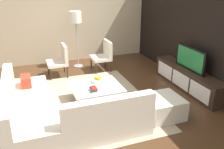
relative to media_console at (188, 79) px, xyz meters
The scene contains 14 objects.
ground_plane 2.41m from the media_console, 90.00° to the right, with size 14.00×14.00×0.00m, color #4C301C.
feature_wall_back 1.19m from the media_console, 90.00° to the left, with size 6.40×0.12×2.80m, color black.
side_wall_left 4.05m from the media_console, 145.54° to the right, with size 0.12×5.20×2.80m, color beige.
area_rug 2.41m from the media_console, 92.39° to the right, with size 3.24×2.40×0.01m, color tan.
media_console is the anchor object (origin of this frame).
television 0.52m from the media_console, 90.00° to the left, with size 1.04×0.06×0.55m.
sectional_couch 3.30m from the media_console, 80.88° to the right, with size 2.42×2.40×0.81m.
coffee_table 2.30m from the media_console, 92.49° to the right, with size 0.93×1.06×0.38m.
accent_chair_near 3.36m from the media_console, 124.39° to the right, with size 0.57×0.53×0.87m.
floor_lamp 3.49m from the media_console, 138.90° to the right, with size 0.34×0.34×1.65m.
ottoman 1.54m from the media_console, 53.92° to the right, with size 0.70×0.70×0.40m, color beige.
fruit_bowl 2.22m from the media_console, 97.30° to the right, with size 0.28×0.28×0.14m.
accent_chair_far 2.46m from the media_console, 141.61° to the right, with size 0.58×0.52×0.87m.
book_stack 2.42m from the media_console, 87.19° to the right, with size 0.23×0.14×0.08m.
Camera 1 is at (4.48, -1.22, 2.56)m, focal length 39.06 mm.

